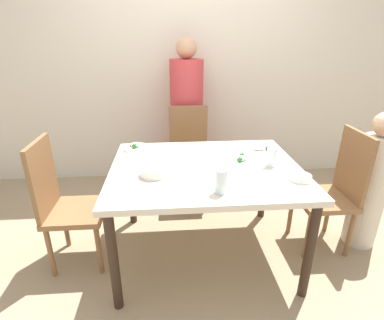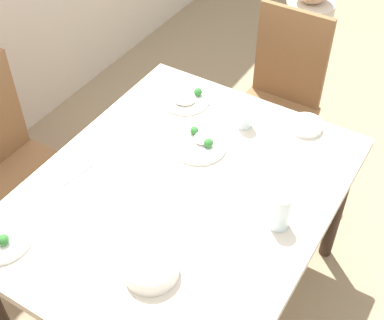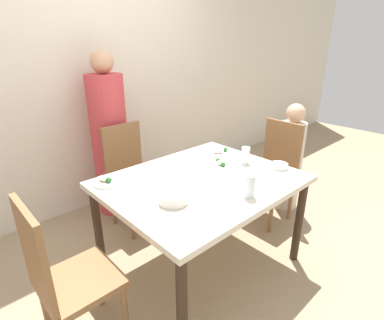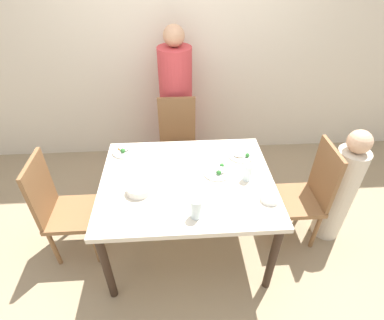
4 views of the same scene
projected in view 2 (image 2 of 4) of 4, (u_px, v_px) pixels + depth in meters
ground_plane at (182, 298)px, 2.49m from camera, size 10.00×10.00×0.00m
dining_table at (180, 204)px, 2.03m from camera, size 1.31×1.06×0.74m
chair_adult_spot at (13, 160)px, 2.44m from camera, size 0.40×0.40×0.95m
chair_child_spot at (278, 98)px, 2.78m from camera, size 0.40×0.40×0.95m
person_child at (300, 70)px, 2.94m from camera, size 0.24×0.24×1.09m
bowl_curry at (151, 267)px, 1.69m from camera, size 0.18×0.18×0.06m
plate_rice_adult at (186, 99)px, 2.35m from camera, size 0.22×0.22×0.05m
plate_noodles at (200, 144)px, 2.14m from camera, size 0.22×0.22×0.06m
bowl_rice_small at (306, 125)px, 2.22m from camera, size 0.13×0.13×0.04m
glass_water_tall at (244, 113)px, 2.20m from camera, size 0.07×0.07×0.14m
glass_water_short at (280, 211)px, 1.81m from camera, size 0.07×0.07×0.15m
napkin_folded at (139, 179)px, 2.02m from camera, size 0.14×0.14×0.01m
fork_steel at (239, 203)px, 1.93m from camera, size 0.18×0.06×0.01m
spoon_steel at (75, 176)px, 2.03m from camera, size 0.18×0.05×0.01m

